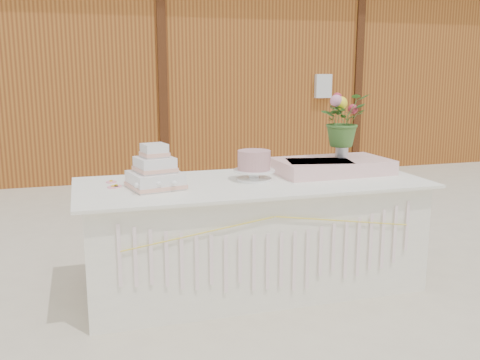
# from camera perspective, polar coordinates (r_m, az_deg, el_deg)

# --- Properties ---
(ground) EXTENTS (80.00, 80.00, 0.00)m
(ground) POSITION_cam_1_polar(r_m,az_deg,el_deg) (3.93, 1.28, -11.20)
(ground) COLOR beige
(ground) RESTS_ON ground
(barn) EXTENTS (12.60, 4.60, 3.30)m
(barn) POSITION_cam_1_polar(r_m,az_deg,el_deg) (9.51, -10.23, 12.31)
(barn) COLOR #9C5D20
(barn) RESTS_ON ground
(cake_table) EXTENTS (2.40, 1.00, 0.77)m
(cake_table) POSITION_cam_1_polar(r_m,az_deg,el_deg) (3.79, 1.33, -5.82)
(cake_table) COLOR white
(cake_table) RESTS_ON ground
(wedding_cake) EXTENTS (0.38, 0.38, 0.29)m
(wedding_cake) POSITION_cam_1_polar(r_m,az_deg,el_deg) (3.51, -9.04, 0.73)
(wedding_cake) COLOR white
(wedding_cake) RESTS_ON cake_table
(pink_cake_stand) EXTENTS (0.29, 0.29, 0.21)m
(pink_cake_stand) POSITION_cam_1_polar(r_m,az_deg,el_deg) (3.71, 1.51, 1.76)
(pink_cake_stand) COLOR white
(pink_cake_stand) RESTS_ON cake_table
(satin_runner) EXTENTS (0.85, 0.51, 0.11)m
(satin_runner) POSITION_cam_1_polar(r_m,az_deg,el_deg) (4.05, 9.76, 1.47)
(satin_runner) COLOR beige
(satin_runner) RESTS_ON cake_table
(flower_vase) EXTENTS (0.10, 0.10, 0.13)m
(flower_vase) POSITION_cam_1_polar(r_m,az_deg,el_deg) (4.13, 10.79, 3.31)
(flower_vase) COLOR silver
(flower_vase) RESTS_ON satin_runner
(bouquet) EXTENTS (0.43, 0.40, 0.40)m
(bouquet) POSITION_cam_1_polar(r_m,az_deg,el_deg) (4.10, 10.93, 6.98)
(bouquet) COLOR #3E6B2B
(bouquet) RESTS_ON flower_vase
(loose_flowers) EXTENTS (0.27, 0.38, 0.02)m
(loose_flowers) POSITION_cam_1_polar(r_m,az_deg,el_deg) (3.68, -14.06, -0.41)
(loose_flowers) COLOR pink
(loose_flowers) RESTS_ON cake_table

